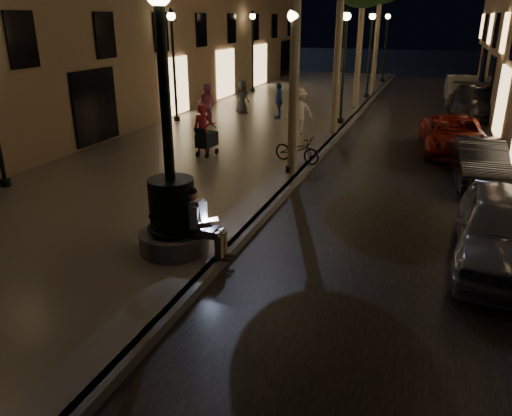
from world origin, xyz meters
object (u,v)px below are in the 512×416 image
at_px(lamp_curb_c, 370,43).
at_px(pedestrian_blue, 279,101).
at_px(stroller, 207,140).
at_px(car_fifth, 461,90).
at_px(pedestrian_white, 299,112).
at_px(fountain_lamppost, 172,203).
at_px(pedestrian_pink, 207,104).
at_px(bicycle, 297,150).
at_px(lamp_curb_a, 293,69).
at_px(car_third, 454,135).
at_px(lamp_curb_d, 386,38).
at_px(car_front, 504,229).
at_px(pedestrian_red, 203,130).
at_px(lamp_curb_b, 344,52).
at_px(lamp_left_c, 253,41).
at_px(car_rear, 470,101).
at_px(pedestrian_dark, 242,97).
at_px(car_second, 479,162).
at_px(lamp_left_b, 173,51).
at_px(seated_man_laptop, 201,220).

relative_size(lamp_curb_c, pedestrian_blue, 2.96).
distance_m(stroller, car_fifth, 18.12).
bearing_deg(pedestrian_white, fountain_lamppost, 57.47).
height_order(pedestrian_pink, bicycle, pedestrian_pink).
bearing_deg(lamp_curb_a, pedestrian_pink, 133.35).
height_order(fountain_lamppost, lamp_curb_c, fountain_lamppost).
height_order(car_third, pedestrian_pink, pedestrian_pink).
xyz_separation_m(pedestrian_pink, pedestrian_white, (4.34, -0.71, 0.05)).
relative_size(lamp_curb_a, bicycle, 2.97).
xyz_separation_m(lamp_curb_d, car_front, (5.50, -28.01, -2.48)).
relative_size(lamp_curb_d, pedestrian_red, 2.82).
relative_size(lamp_curb_c, car_fifth, 1.04).
height_order(lamp_curb_b, pedestrian_pink, lamp_curb_b).
distance_m(lamp_curb_a, pedestrian_blue, 8.87).
relative_size(lamp_curb_b, pedestrian_white, 2.61).
height_order(lamp_curb_b, car_fifth, lamp_curb_b).
xyz_separation_m(lamp_left_c, car_rear, (12.60, -2.91, -2.52)).
xyz_separation_m(pedestrian_red, pedestrian_blue, (0.45, 7.14, -0.04)).
bearing_deg(pedestrian_dark, car_second, -102.94).
bearing_deg(car_rear, lamp_curb_c, 151.70).
xyz_separation_m(lamp_left_b, car_front, (12.60, -10.01, -2.48)).
xyz_separation_m(car_front, pedestrian_white, (-6.64, 9.11, 0.37)).
distance_m(lamp_curb_c, car_second, 15.67).
xyz_separation_m(seated_man_laptop, lamp_left_c, (-7.01, 22.00, 2.30)).
distance_m(lamp_curb_c, lamp_curb_d, 8.00).
xyz_separation_m(car_front, car_rear, (0.00, 17.10, -0.04)).
distance_m(lamp_curb_a, pedestrian_red, 4.11).
relative_size(lamp_curb_c, car_rear, 0.98).
height_order(car_third, pedestrian_dark, pedestrian_dark).
relative_size(car_third, pedestrian_blue, 2.85).
distance_m(seated_man_laptop, pedestrian_red, 7.68).
bearing_deg(lamp_curb_b, lamp_curb_d, 90.00).
bearing_deg(car_third, lamp_left_c, 131.26).
xyz_separation_m(lamp_curb_a, lamp_left_b, (-7.10, 6.00, 0.00)).
height_order(lamp_left_b, pedestrian_red, lamp_left_b).
relative_size(car_second, pedestrian_pink, 2.19).
height_order(lamp_left_b, pedestrian_dark, lamp_left_b).
height_order(lamp_left_b, car_rear, lamp_left_b).
bearing_deg(pedestrian_white, pedestrian_red, 27.17).
height_order(seated_man_laptop, lamp_curb_a, lamp_curb_a).
xyz_separation_m(fountain_lamppost, pedestrian_white, (-0.44, 11.10, -0.09)).
bearing_deg(lamp_curb_c, car_second, -69.79).
xyz_separation_m(lamp_curb_c, car_rear, (5.50, -2.91, -2.52)).
xyz_separation_m(car_second, pedestrian_pink, (-10.83, 4.31, 0.44)).
bearing_deg(lamp_left_c, seated_man_laptop, -72.32).
xyz_separation_m(car_front, pedestrian_blue, (-8.41, 12.09, 0.26)).
relative_size(fountain_lamppost, bicycle, 3.21).
bearing_deg(car_rear, pedestrian_white, -130.19).
height_order(car_front, pedestrian_pink, pedestrian_pink).
bearing_deg(lamp_curb_b, pedestrian_blue, 178.37).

